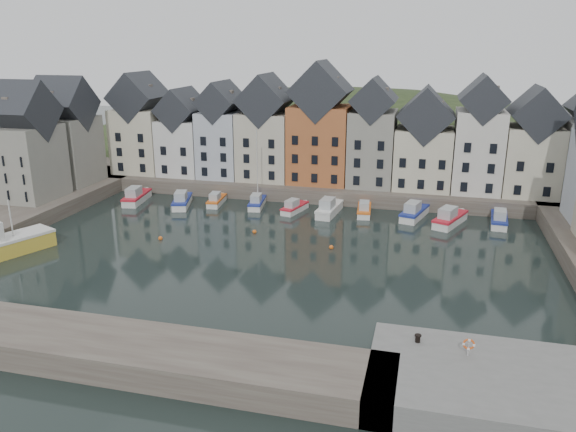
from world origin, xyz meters
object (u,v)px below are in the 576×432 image
(boat_d, at_px, (257,202))
(life_ring_post, at_px, (469,345))
(boat_a, at_px, (136,197))
(mooring_bollard, at_px, (418,338))

(boat_d, xyz_separation_m, life_ring_post, (26.44, -37.05, 2.15))
(boat_a, xyz_separation_m, life_ring_post, (44.07, -35.07, 2.07))
(boat_a, distance_m, life_ring_post, 56.36)
(boat_d, bearing_deg, life_ring_post, -62.26)
(mooring_bollard, bearing_deg, boat_a, 140.14)
(boat_a, height_order, boat_d, boat_d)
(mooring_bollard, distance_m, life_ring_post, 3.53)
(mooring_bollard, xyz_separation_m, life_ring_post, (3.33, -1.05, 0.55))
(boat_a, bearing_deg, mooring_bollard, -48.06)
(boat_d, bearing_deg, boat_a, 178.61)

